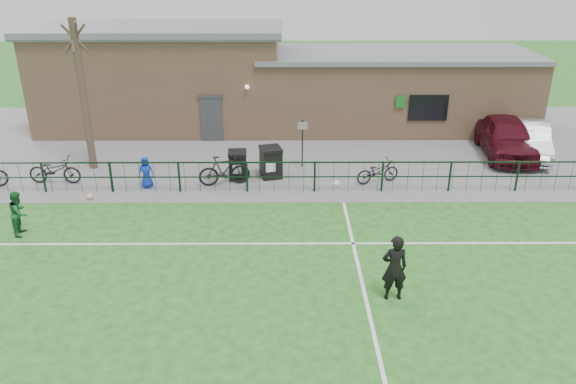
{
  "coord_description": "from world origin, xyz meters",
  "views": [
    {
      "loc": [
        -0.08,
        -11.18,
        8.37
      ],
      "look_at": [
        0.0,
        5.0,
        1.3
      ],
      "focal_mm": 35.0,
      "sensor_mm": 36.0,
      "label": 1
    }
  ],
  "objects_px": {
    "spectator_child": "(146,172)",
    "ball_ground": "(90,197)",
    "bare_tree": "(83,97)",
    "bicycle_c": "(55,170)",
    "sign_post": "(302,144)",
    "wheelie_bin_right": "(271,163)",
    "car_maroon": "(506,137)",
    "outfield_player": "(19,213)",
    "car_silver": "(529,140)",
    "bicycle_d": "(224,170)",
    "wheelie_bin_left": "(238,166)",
    "bicycle_e": "(378,171)"
  },
  "relations": [
    {
      "from": "bicycle_c",
      "to": "bicycle_d",
      "type": "distance_m",
      "value": 6.52
    },
    {
      "from": "wheelie_bin_left",
      "to": "ball_ground",
      "type": "xyz_separation_m",
      "value": [
        -5.19,
        -2.03,
        -0.41
      ]
    },
    {
      "from": "bicycle_e",
      "to": "car_maroon",
      "type": "bearing_deg",
      "value": -81.94
    },
    {
      "from": "bare_tree",
      "to": "outfield_player",
      "type": "relative_size",
      "value": 4.15
    },
    {
      "from": "sign_post",
      "to": "wheelie_bin_right",
      "type": "bearing_deg",
      "value": -138.68
    },
    {
      "from": "bicycle_d",
      "to": "ball_ground",
      "type": "relative_size",
      "value": 8.25
    },
    {
      "from": "wheelie_bin_right",
      "to": "ball_ground",
      "type": "distance_m",
      "value": 6.85
    },
    {
      "from": "wheelie_bin_right",
      "to": "car_maroon",
      "type": "bearing_deg",
      "value": -0.97
    },
    {
      "from": "sign_post",
      "to": "bicycle_d",
      "type": "height_order",
      "value": "sign_post"
    },
    {
      "from": "car_maroon",
      "to": "ball_ground",
      "type": "distance_m",
      "value": 17.27
    },
    {
      "from": "bicycle_c",
      "to": "sign_post",
      "type": "bearing_deg",
      "value": -77.24
    },
    {
      "from": "bicycle_c",
      "to": "car_silver",
      "type": "bearing_deg",
      "value": -78.72
    },
    {
      "from": "bare_tree",
      "to": "wheelie_bin_left",
      "type": "bearing_deg",
      "value": -10.81
    },
    {
      "from": "wheelie_bin_left",
      "to": "sign_post",
      "type": "height_order",
      "value": "sign_post"
    },
    {
      "from": "wheelie_bin_left",
      "to": "bicycle_c",
      "type": "bearing_deg",
      "value": 179.98
    },
    {
      "from": "bare_tree",
      "to": "spectator_child",
      "type": "xyz_separation_m",
      "value": [
        2.68,
        -2.07,
        -2.37
      ]
    },
    {
      "from": "sign_post",
      "to": "ball_ground",
      "type": "xyz_separation_m",
      "value": [
        -7.75,
        -3.28,
        -0.9
      ]
    },
    {
      "from": "car_maroon",
      "to": "ball_ground",
      "type": "height_order",
      "value": "car_maroon"
    },
    {
      "from": "car_maroon",
      "to": "ball_ground",
      "type": "relative_size",
      "value": 20.7
    },
    {
      "from": "bicycle_d",
      "to": "outfield_player",
      "type": "xyz_separation_m",
      "value": [
        -6.05,
        -3.91,
        0.11
      ]
    },
    {
      "from": "car_maroon",
      "to": "outfield_player",
      "type": "bearing_deg",
      "value": -151.45
    },
    {
      "from": "wheelie_bin_right",
      "to": "car_maroon",
      "type": "xyz_separation_m",
      "value": [
        10.13,
        2.48,
        0.27
      ]
    },
    {
      "from": "spectator_child",
      "to": "wheelie_bin_right",
      "type": "bearing_deg",
      "value": 14.0
    },
    {
      "from": "sign_post",
      "to": "spectator_child",
      "type": "bearing_deg",
      "value": -159.98
    },
    {
      "from": "bicycle_c",
      "to": "bicycle_e",
      "type": "height_order",
      "value": "bicycle_c"
    },
    {
      "from": "bare_tree",
      "to": "bicycle_c",
      "type": "xyz_separation_m",
      "value": [
        -0.92,
        -1.65,
        -2.46
      ]
    },
    {
      "from": "bicycle_c",
      "to": "wheelie_bin_left",
      "type": "bearing_deg",
      "value": -83.55
    },
    {
      "from": "bare_tree",
      "to": "wheelie_bin_left",
      "type": "xyz_separation_m",
      "value": [
        6.06,
        -1.16,
        -2.47
      ]
    },
    {
      "from": "sign_post",
      "to": "car_silver",
      "type": "distance_m",
      "value": 9.91
    },
    {
      "from": "bicycle_c",
      "to": "outfield_player",
      "type": "distance_m",
      "value": 4.15
    },
    {
      "from": "bicycle_e",
      "to": "ball_ground",
      "type": "bearing_deg",
      "value": 78.84
    },
    {
      "from": "bare_tree",
      "to": "bicycle_e",
      "type": "bearing_deg",
      "value": -8.24
    },
    {
      "from": "bicycle_d",
      "to": "wheelie_bin_right",
      "type": "bearing_deg",
      "value": -76.17
    },
    {
      "from": "spectator_child",
      "to": "ball_ground",
      "type": "relative_size",
      "value": 5.12
    },
    {
      "from": "bicycle_e",
      "to": "outfield_player",
      "type": "relative_size",
      "value": 1.21
    },
    {
      "from": "wheelie_bin_left",
      "to": "sign_post",
      "type": "distance_m",
      "value": 2.89
    },
    {
      "from": "car_silver",
      "to": "bicycle_d",
      "type": "bearing_deg",
      "value": -150.0
    },
    {
      "from": "wheelie_bin_left",
      "to": "outfield_player",
      "type": "distance_m",
      "value": 7.98
    },
    {
      "from": "wheelie_bin_right",
      "to": "ball_ground",
      "type": "xyz_separation_m",
      "value": [
        -6.49,
        -2.16,
        -0.47
      ]
    },
    {
      "from": "bare_tree",
      "to": "car_silver",
      "type": "bearing_deg",
      "value": 4.24
    },
    {
      "from": "car_silver",
      "to": "wheelie_bin_left",
      "type": "bearing_deg",
      "value": -152.59
    },
    {
      "from": "car_maroon",
      "to": "spectator_child",
      "type": "height_order",
      "value": "car_maroon"
    },
    {
      "from": "wheelie_bin_left",
      "to": "wheelie_bin_right",
      "type": "xyz_separation_m",
      "value": [
        1.29,
        0.14,
        0.06
      ]
    },
    {
      "from": "sign_post",
      "to": "car_silver",
      "type": "relative_size",
      "value": 0.45
    },
    {
      "from": "car_silver",
      "to": "outfield_player",
      "type": "height_order",
      "value": "car_silver"
    },
    {
      "from": "outfield_player",
      "to": "spectator_child",
      "type": "bearing_deg",
      "value": -44.22
    },
    {
      "from": "sign_post",
      "to": "ball_ground",
      "type": "distance_m",
      "value": 8.46
    },
    {
      "from": "car_silver",
      "to": "outfield_player",
      "type": "bearing_deg",
      "value": -143.41
    },
    {
      "from": "bicycle_c",
      "to": "ball_ground",
      "type": "distance_m",
      "value": 2.39
    },
    {
      "from": "wheelie_bin_right",
      "to": "sign_post",
      "type": "xyz_separation_m",
      "value": [
        1.27,
        1.11,
        0.43
      ]
    }
  ]
}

